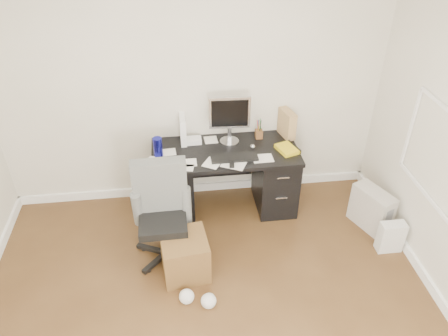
# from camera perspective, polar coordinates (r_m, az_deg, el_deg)

# --- Properties ---
(room_shell) EXTENTS (4.02, 4.02, 2.71)m
(room_shell) POSITION_cam_1_polar(r_m,az_deg,el_deg) (2.60, -1.19, -0.27)
(room_shell) COLOR beige
(room_shell) RESTS_ON ground
(desk) EXTENTS (1.50, 0.70, 0.75)m
(desk) POSITION_cam_1_polar(r_m,az_deg,el_deg) (4.67, 0.14, -1.32)
(desk) COLOR black
(desk) RESTS_ON ground
(loose_papers) EXTENTS (1.10, 0.60, 0.00)m
(loose_papers) POSITION_cam_1_polar(r_m,az_deg,el_deg) (4.41, -2.35, 1.79)
(loose_papers) COLOR silver
(loose_papers) RESTS_ON desk
(lcd_monitor) EXTENTS (0.43, 0.26, 0.53)m
(lcd_monitor) POSITION_cam_1_polar(r_m,az_deg,el_deg) (4.48, 0.73, 6.30)
(lcd_monitor) COLOR #AFAFB3
(lcd_monitor) RESTS_ON desk
(keyboard) EXTENTS (0.47, 0.16, 0.03)m
(keyboard) POSITION_cam_1_polar(r_m,az_deg,el_deg) (4.34, 1.35, 1.40)
(keyboard) COLOR black
(keyboard) RESTS_ON desk
(computer_mouse) EXTENTS (0.06, 0.06, 0.05)m
(computer_mouse) POSITION_cam_1_polar(r_m,az_deg,el_deg) (4.49, 3.77, 2.79)
(computer_mouse) COLOR #AFAFB3
(computer_mouse) RESTS_ON desk
(travel_mug) EXTENTS (0.11, 0.11, 0.20)m
(travel_mug) POSITION_cam_1_polar(r_m,az_deg,el_deg) (4.39, -8.62, 2.72)
(travel_mug) COLOR navy
(travel_mug) RESTS_ON desk
(white_binder) EXTENTS (0.12, 0.25, 0.29)m
(white_binder) POSITION_cam_1_polar(r_m,az_deg,el_deg) (4.57, -5.40, 5.08)
(white_binder) COLOR white
(white_binder) RESTS_ON desk
(magazine_file) EXTENTS (0.18, 0.28, 0.29)m
(magazine_file) POSITION_cam_1_polar(r_m,az_deg,el_deg) (4.70, 8.22, 5.77)
(magazine_file) COLOR #A77F50
(magazine_file) RESTS_ON desk
(pen_cup) EXTENTS (0.09, 0.09, 0.22)m
(pen_cup) POSITION_cam_1_polar(r_m,az_deg,el_deg) (4.65, 4.61, 5.14)
(pen_cup) COLOR brown
(pen_cup) RESTS_ON desk
(yellow_book) EXTENTS (0.24, 0.27, 0.04)m
(yellow_book) POSITION_cam_1_polar(r_m,az_deg,el_deg) (4.51, 8.26, 2.48)
(yellow_book) COLOR yellow
(yellow_book) RESTS_ON desk
(paper_remote) EXTENTS (0.29, 0.27, 0.02)m
(paper_remote) POSITION_cam_1_polar(r_m,az_deg,el_deg) (4.26, 1.25, 0.58)
(paper_remote) COLOR silver
(paper_remote) RESTS_ON desk
(office_chair) EXTENTS (0.58, 0.58, 1.01)m
(office_chair) POSITION_cam_1_polar(r_m,az_deg,el_deg) (4.06, -8.04, -6.30)
(office_chair) COLOR #4B4D4B
(office_chair) RESTS_ON ground
(pc_tower) EXTENTS (0.36, 0.49, 0.45)m
(pc_tower) POSITION_cam_1_polar(r_m,az_deg,el_deg) (4.79, 18.69, -5.07)
(pc_tower) COLOR #AEA79D
(pc_tower) RESTS_ON ground
(shopping_bag) EXTENTS (0.24, 0.18, 0.33)m
(shopping_bag) POSITION_cam_1_polar(r_m,az_deg,el_deg) (4.62, 20.95, -8.39)
(shopping_bag) COLOR silver
(shopping_bag) RESTS_ON ground
(wicker_basket) EXTENTS (0.45, 0.45, 0.41)m
(wicker_basket) POSITION_cam_1_polar(r_m,az_deg,el_deg) (4.10, -5.12, -11.36)
(wicker_basket) COLOR #4E3217
(wicker_basket) RESTS_ON ground
(desk_printer) EXTENTS (0.32, 0.28, 0.17)m
(desk_printer) POSITION_cam_1_polar(r_m,az_deg,el_deg) (4.84, -5.82, -4.73)
(desk_printer) COLOR slate
(desk_printer) RESTS_ON ground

